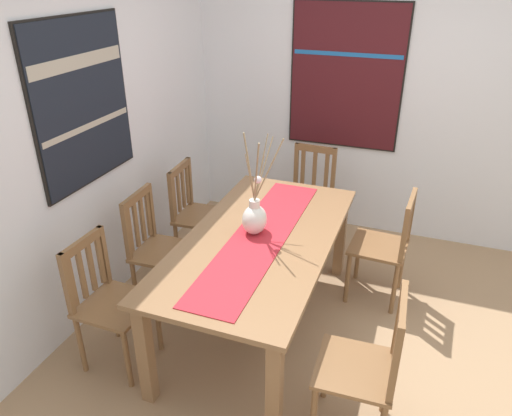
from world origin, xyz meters
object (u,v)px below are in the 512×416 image
object	(u,v)px
centerpiece_vase	(255,217)
chair_0	(386,245)
chair_1	(108,300)
dining_table	(260,249)
painting_on_back_wall	(82,103)
chair_5	(309,197)
chair_4	(196,213)
painting_on_side_wall	(346,77)
chair_3	(366,366)
chair_2	(157,247)

from	to	relation	value
centerpiece_vase	chair_0	distance (m)	1.13
centerpiece_vase	chair_1	size ratio (longest dim) A/B	0.80
dining_table	painting_on_back_wall	xyz separation A→B (m)	(-0.07, 1.25, 0.93)
dining_table	chair_5	xyz separation A→B (m)	(1.29, -0.02, -0.17)
chair_4	chair_0	bearing A→B (deg)	-88.86
chair_0	centerpiece_vase	bearing A→B (deg)	126.74
dining_table	chair_5	size ratio (longest dim) A/B	2.03
centerpiece_vase	chair_4	xyz separation A→B (m)	(0.60, 0.77, -0.40)
centerpiece_vase	painting_on_side_wall	xyz separation A→B (m)	(1.76, -0.23, 0.61)
centerpiece_vase	chair_1	bearing A→B (deg)	132.60
chair_3	painting_on_back_wall	bearing A→B (deg)	74.25
chair_2	chair_4	world-z (taller)	chair_2
centerpiece_vase	chair_1	world-z (taller)	centerpiece_vase
chair_1	chair_3	world-z (taller)	chair_3
chair_0	painting_on_side_wall	world-z (taller)	painting_on_side_wall
chair_1	chair_3	bearing A→B (deg)	-90.22
centerpiece_vase	chair_5	bearing A→B (deg)	-3.26
chair_5	painting_on_side_wall	world-z (taller)	painting_on_side_wall
chair_1	dining_table	bearing A→B (deg)	-50.72
chair_1	chair_5	distance (m)	2.11
dining_table	painting_on_back_wall	bearing A→B (deg)	93.33
dining_table	chair_1	size ratio (longest dim) A/B	2.12
dining_table	centerpiece_vase	xyz separation A→B (m)	(0.03, 0.05, 0.23)
chair_2	chair_5	bearing A→B (deg)	-33.98
chair_2	chair_0	bearing A→B (deg)	-68.18
chair_0	chair_5	world-z (taller)	chair_5
painting_on_back_wall	chair_5	bearing A→B (deg)	-43.07
chair_4	chair_5	bearing A→B (deg)	-52.23
chair_2	painting_on_side_wall	world-z (taller)	painting_on_side_wall
chair_3	chair_4	bearing A→B (deg)	52.10
chair_0	chair_1	world-z (taller)	chair_0
chair_2	chair_5	xyz separation A→B (m)	(1.27, -0.86, 0.00)
chair_2	painting_on_back_wall	xyz separation A→B (m)	(-0.08, 0.41, 1.10)
chair_3	painting_on_back_wall	size ratio (longest dim) A/B	0.85
chair_1	chair_4	bearing A→B (deg)	0.68
chair_0	painting_on_back_wall	bearing A→B (deg)	109.87
dining_table	chair_0	size ratio (longest dim) A/B	2.10
painting_on_side_wall	chair_4	bearing A→B (deg)	139.11
chair_0	chair_2	size ratio (longest dim) A/B	0.99
dining_table	chair_3	distance (m)	1.09
chair_5	painting_on_back_wall	size ratio (longest dim) A/B	0.85
centerpiece_vase	chair_5	xyz separation A→B (m)	(1.25, -0.07, -0.40)
chair_2	chair_5	size ratio (longest dim) A/B	0.98
centerpiece_vase	chair_4	distance (m)	1.05
chair_0	painting_on_back_wall	xyz separation A→B (m)	(-0.74, 2.05, 1.10)
dining_table	chair_0	distance (m)	1.05
chair_1	chair_3	xyz separation A→B (m)	(-0.01, -1.65, 0.01)
chair_0	chair_2	distance (m)	1.76
painting_on_side_wall	chair_5	bearing A→B (deg)	162.36
chair_4	painting_on_back_wall	xyz separation A→B (m)	(-0.71, 0.43, 1.10)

